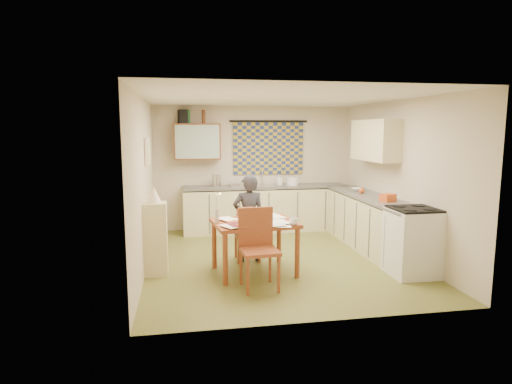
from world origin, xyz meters
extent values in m
cube|color=brown|center=(0.00, 0.00, -0.01)|extent=(4.00, 4.50, 0.02)
cube|color=white|center=(0.00, 0.00, 2.51)|extent=(4.00, 4.50, 0.02)
cube|color=beige|center=(0.00, 2.26, 1.25)|extent=(4.00, 0.02, 2.50)
cube|color=beige|center=(0.00, -2.26, 1.25)|extent=(4.00, 0.02, 2.50)
cube|color=beige|center=(-2.01, 0.00, 1.25)|extent=(0.02, 4.50, 2.50)
cube|color=beige|center=(2.01, 0.00, 1.25)|extent=(0.02, 4.50, 2.50)
cube|color=navy|center=(0.30, 2.22, 1.65)|extent=(1.45, 0.03, 1.05)
cylinder|color=black|center=(0.30, 2.20, 2.20)|extent=(1.60, 0.04, 0.04)
cube|color=#5A2E15|center=(-1.15, 2.08, 1.80)|extent=(0.90, 0.34, 0.70)
cube|color=#99B2A5|center=(-1.15, 1.91, 1.80)|extent=(0.84, 0.02, 0.64)
cube|color=beige|center=(1.83, 0.55, 1.85)|extent=(0.34, 1.30, 0.70)
cube|color=#F0DEC9|center=(-1.97, 0.40, 1.70)|extent=(0.04, 0.50, 0.40)
cube|color=white|center=(-1.95, 0.40, 1.70)|extent=(0.01, 0.42, 0.32)
cube|color=beige|center=(0.20, 1.95, 0.43)|extent=(3.30, 0.60, 0.86)
cube|color=#4D4B48|center=(0.20, 1.95, 0.90)|extent=(3.30, 0.62, 0.04)
cube|color=beige|center=(1.70, 0.22, 0.43)|extent=(0.60, 2.95, 0.86)
cube|color=#4D4B48|center=(1.70, 0.22, 0.90)|extent=(0.62, 2.95, 0.04)
cube|color=white|center=(1.70, -1.03, 0.46)|extent=(0.62, 0.62, 0.93)
cube|color=black|center=(1.70, -1.03, 0.94)|extent=(0.59, 0.59, 0.03)
cube|color=silver|center=(0.11, 1.95, 0.88)|extent=(0.60, 0.52, 0.10)
cylinder|color=silver|center=(0.16, 2.13, 1.06)|extent=(0.03, 0.03, 0.28)
cube|color=silver|center=(-0.37, 1.95, 0.95)|extent=(0.37, 0.32, 0.06)
cylinder|color=silver|center=(-0.79, 1.95, 1.04)|extent=(0.23, 0.23, 0.24)
cylinder|color=white|center=(0.75, 1.95, 1.00)|extent=(0.30, 0.30, 0.16)
imported|color=white|center=(0.48, 2.00, 1.03)|extent=(0.13, 0.13, 0.21)
imported|color=white|center=(1.70, 0.93, 0.95)|extent=(0.29, 0.29, 0.05)
cube|color=#D5541C|center=(1.70, -0.26, 0.98)|extent=(0.26, 0.23, 0.12)
sphere|color=#D5541C|center=(1.65, 0.62, 0.97)|extent=(0.10, 0.10, 0.10)
cube|color=black|center=(-1.41, 2.08, 2.28)|extent=(0.20, 0.23, 0.26)
cylinder|color=#195926|center=(-1.31, 2.08, 2.28)|extent=(0.07, 0.07, 0.26)
cylinder|color=#5A2E15|center=(-1.01, 2.08, 2.28)|extent=(0.08, 0.08, 0.26)
cube|color=brown|center=(-0.47, -0.57, 0.72)|extent=(1.23, 0.99, 0.05)
cube|color=brown|center=(-0.47, 0.03, 0.41)|extent=(0.38, 0.38, 0.04)
cube|color=brown|center=(-0.47, -0.14, 0.64)|extent=(0.38, 0.04, 0.42)
cube|color=brown|center=(-0.51, -1.20, 0.50)|extent=(0.50, 0.50, 0.04)
cube|color=brown|center=(-0.52, -0.99, 0.77)|extent=(0.47, 0.08, 0.51)
imported|color=black|center=(-0.46, -0.01, 0.68)|extent=(0.50, 0.34, 1.36)
cube|color=beige|center=(-1.84, -0.41, 0.51)|extent=(0.32, 0.30, 1.03)
cone|color=#F0DEC9|center=(-1.84, -0.41, 1.14)|extent=(0.20, 0.20, 0.22)
cube|color=brown|center=(-0.55, -0.35, 0.83)|extent=(0.24, 0.14, 0.16)
imported|color=white|center=(0.03, -0.88, 0.80)|extent=(0.21, 0.21, 0.09)
imported|color=maroon|center=(-0.85, -0.86, 0.76)|extent=(0.37, 0.40, 0.03)
imported|color=#D5541C|center=(-0.84, -0.73, 0.76)|extent=(0.25, 0.30, 0.02)
cube|color=#D5541C|center=(-0.70, -0.92, 0.77)|extent=(0.13, 0.10, 0.04)
cube|color=black|center=(-0.29, -0.82, 0.76)|extent=(0.14, 0.10, 0.02)
cylinder|color=silver|center=(-0.99, -0.59, 0.84)|extent=(0.07, 0.07, 0.18)
cylinder|color=white|center=(-0.99, -0.57, 1.04)|extent=(0.03, 0.03, 0.22)
sphere|color=#FFCC66|center=(-0.95, -0.61, 1.16)|extent=(0.02, 0.02, 0.02)
cube|color=white|center=(-0.13, -0.88, 0.75)|extent=(0.24, 0.32, 0.00)
cube|color=white|center=(-0.50, -0.53, 0.75)|extent=(0.34, 0.36, 0.00)
cube|color=white|center=(-0.24, -0.69, 0.75)|extent=(0.29, 0.35, 0.00)
cube|color=white|center=(-0.62, -0.49, 0.76)|extent=(0.31, 0.36, 0.00)
cube|color=white|center=(-0.16, -0.29, 0.76)|extent=(0.30, 0.35, 0.00)
cube|color=white|center=(-0.45, -0.31, 0.76)|extent=(0.35, 0.36, 0.00)
cube|color=white|center=(-0.42, -0.66, 0.76)|extent=(0.33, 0.36, 0.00)
cube|color=white|center=(-0.23, -0.58, 0.76)|extent=(0.29, 0.35, 0.00)
cube|color=white|center=(-0.21, -0.49, 0.76)|extent=(0.31, 0.35, 0.00)
cube|color=white|center=(-0.53, -0.62, 0.77)|extent=(0.22, 0.30, 0.00)
cube|color=white|center=(-0.23, -0.86, 0.77)|extent=(0.28, 0.34, 0.00)
cube|color=white|center=(-0.31, -0.83, 0.77)|extent=(0.22, 0.30, 0.00)
cube|color=white|center=(-0.13, -0.76, 0.77)|extent=(0.32, 0.36, 0.00)
cube|color=white|center=(-0.83, -0.89, 0.77)|extent=(0.32, 0.36, 0.00)
cube|color=white|center=(-0.15, -0.74, 0.77)|extent=(0.22, 0.31, 0.00)
cube|color=white|center=(-0.51, -0.42, 0.77)|extent=(0.34, 0.36, 0.00)
cube|color=white|center=(-0.84, -0.44, 0.78)|extent=(0.32, 0.36, 0.00)
cube|color=white|center=(-0.17, -0.31, 0.78)|extent=(0.24, 0.32, 0.00)
cube|color=white|center=(-0.13, -0.43, 0.78)|extent=(0.30, 0.35, 0.00)
camera|label=1|loc=(-1.45, -6.38, 2.03)|focal=30.00mm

